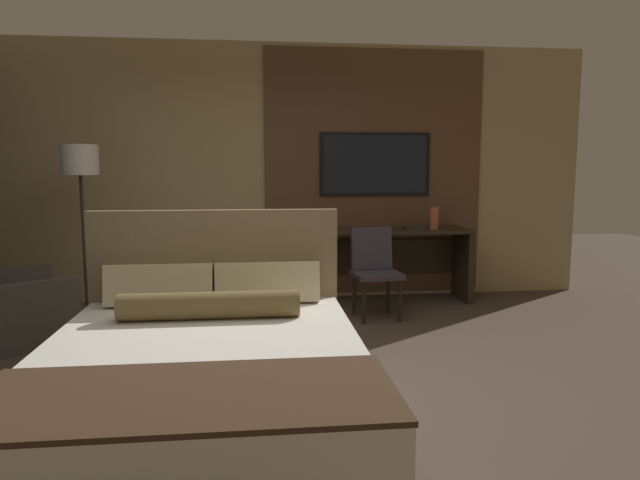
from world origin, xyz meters
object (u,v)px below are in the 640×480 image
object	(u,v)px
desk_chair	(374,264)
floor_lamp	(80,174)
armchair_by_window	(8,311)
desk	(378,252)
tv	(375,164)
book	(415,228)
vase_tall	(434,218)
bed	(205,376)

from	to	relation	value
desk_chair	floor_lamp	world-z (taller)	floor_lamp
armchair_by_window	desk	bearing A→B (deg)	-106.24
tv	book	xyz separation A→B (m)	(0.38, -0.32, -0.68)
tv	desk_chair	distance (m)	1.33
vase_tall	desk_chair	bearing A→B (deg)	-144.41
tv	book	size ratio (longest dim) A/B	5.52
desk_chair	book	size ratio (longest dim) A/B	3.92
desk_chair	book	bearing A→B (deg)	39.45
bed	armchair_by_window	size ratio (longest dim) A/B	1.84
desk	floor_lamp	distance (m)	3.11
bed	vase_tall	distance (m)	3.66
floor_lamp	bed	bearing A→B (deg)	-61.95
bed	book	xyz separation A→B (m)	(2.00, 2.88, 0.50)
desk	book	size ratio (longest dim) A/B	8.68
desk_chair	bed	bearing A→B (deg)	-127.79
tv	armchair_by_window	size ratio (longest dim) A/B	1.03
tv	armchair_by_window	bearing A→B (deg)	-157.91
desk	book	bearing A→B (deg)	-12.48
tv	armchair_by_window	xyz separation A→B (m)	(-3.39, -1.38, -1.23)
desk_chair	vase_tall	distance (m)	1.03
desk	vase_tall	world-z (taller)	vase_tall
floor_lamp	book	size ratio (longest dim) A/B	7.45
desk	armchair_by_window	xyz separation A→B (m)	(-3.39, -1.14, -0.28)
floor_lamp	book	distance (m)	3.41
book	bed	bearing A→B (deg)	-124.83
desk	vase_tall	xyz separation A→B (m)	(0.58, -0.11, 0.37)
floor_lamp	book	bearing A→B (deg)	6.45
vase_tall	tv	bearing A→B (deg)	149.53
armchair_by_window	vase_tall	world-z (taller)	vase_tall
desk_chair	floor_lamp	size ratio (longest dim) A/B	0.53
bed	armchair_by_window	world-z (taller)	bed
bed	book	distance (m)	3.54
vase_tall	floor_lamp	bearing A→B (deg)	-174.30
vase_tall	book	bearing A→B (deg)	173.26
desk_chair	desk	bearing A→B (deg)	68.37
bed	tv	xyz separation A→B (m)	(1.62, 3.20, 1.18)
bed	vase_tall	size ratio (longest dim) A/B	9.10
desk	book	xyz separation A→B (m)	(0.38, -0.08, 0.27)
tv	floor_lamp	distance (m)	3.04
bed	floor_lamp	world-z (taller)	floor_lamp
bed	desk_chair	bearing A→B (deg)	58.08
desk_chair	floor_lamp	xyz separation A→B (m)	(-2.77, 0.20, 0.88)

